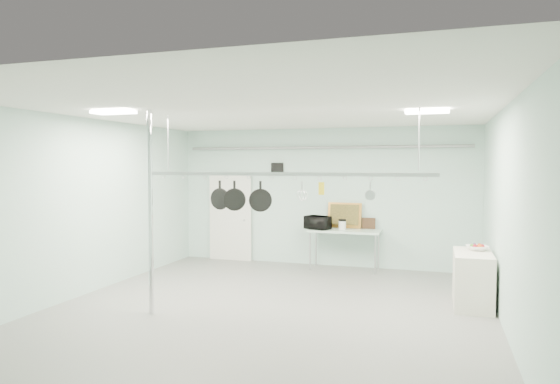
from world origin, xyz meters
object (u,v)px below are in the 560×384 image
(chrome_pole, at_px, (150,213))
(coffee_canister, at_px, (342,225))
(microwave, at_px, (318,223))
(skillet_mid, at_px, (234,196))
(pot_rack, at_px, (284,172))
(skillet_right, at_px, (260,197))
(prep_table, at_px, (345,233))
(fruit_bowl, at_px, (477,248))
(skillet_left, at_px, (220,195))
(side_cabinet, at_px, (473,279))

(chrome_pole, height_order, coffee_canister, chrome_pole)
(microwave, bearing_deg, skillet_mid, 101.97)
(microwave, height_order, coffee_canister, microwave)
(pot_rack, xyz_separation_m, skillet_right, (-0.40, 0.00, -0.40))
(prep_table, relative_size, fruit_bowl, 4.61)
(fruit_bowl, bearing_deg, chrome_pole, -155.70)
(chrome_pole, height_order, fruit_bowl, chrome_pole)
(skillet_left, bearing_deg, microwave, 80.76)
(microwave, bearing_deg, prep_table, -146.62)
(side_cabinet, relative_size, skillet_mid, 2.38)
(chrome_pole, bearing_deg, fruit_bowl, 24.30)
(pot_rack, xyz_separation_m, skillet_left, (-1.12, 0.00, -0.39))
(microwave, height_order, skillet_right, skillet_right)
(side_cabinet, height_order, skillet_right, skillet_right)
(pot_rack, distance_m, coffee_canister, 3.53)
(prep_table, bearing_deg, side_cabinet, -40.79)
(chrome_pole, height_order, pot_rack, chrome_pole)
(pot_rack, height_order, microwave, pot_rack)
(skillet_mid, bearing_deg, prep_table, 52.88)
(pot_rack, xyz_separation_m, microwave, (-0.19, 3.20, -1.18))
(fruit_bowl, xyz_separation_m, skillet_mid, (-3.88, -1.32, 0.89))
(pot_rack, height_order, skillet_right, pot_rack)
(microwave, distance_m, coffee_canister, 0.55)
(pot_rack, xyz_separation_m, coffee_canister, (0.35, 3.29, -1.23))
(microwave, xyz_separation_m, skillet_right, (-0.21, -3.20, 0.77))
(coffee_canister, distance_m, skillet_mid, 3.60)
(chrome_pole, bearing_deg, microwave, 67.34)
(side_cabinet, height_order, skillet_left, skillet_left)
(prep_table, distance_m, microwave, 0.64)
(chrome_pole, relative_size, prep_table, 2.00)
(microwave, xyz_separation_m, skillet_left, (-0.94, -3.20, 0.79))
(prep_table, bearing_deg, pot_rack, -96.91)
(pot_rack, distance_m, fruit_bowl, 3.54)
(microwave, relative_size, skillet_mid, 1.06)
(coffee_canister, bearing_deg, pot_rack, -96.09)
(pot_rack, relative_size, skillet_left, 9.93)
(microwave, xyz_separation_m, skillet_mid, (-0.67, -3.20, 0.78))
(skillet_mid, distance_m, skillet_right, 0.46)
(prep_table, height_order, fruit_bowl, fruit_bowl)
(microwave, bearing_deg, side_cabinet, 170.01)
(prep_table, xyz_separation_m, fruit_bowl, (2.63, -1.98, 0.11))
(fruit_bowl, bearing_deg, skillet_mid, -161.18)
(prep_table, height_order, skillet_right, skillet_right)
(skillet_right, bearing_deg, skillet_left, 155.06)
(coffee_canister, distance_m, skillet_left, 3.70)
(skillet_left, bearing_deg, fruit_bowl, 24.77)
(chrome_pole, height_order, microwave, chrome_pole)
(chrome_pole, bearing_deg, prep_table, 61.29)
(coffee_canister, bearing_deg, chrome_pole, -118.24)
(chrome_pole, xyz_separation_m, coffee_canister, (2.25, 4.19, -0.60))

